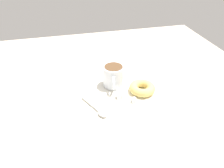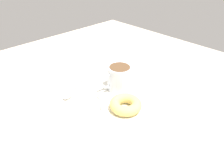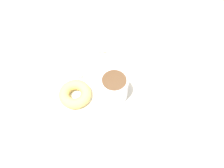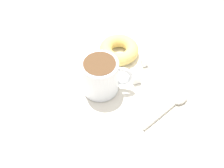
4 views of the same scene
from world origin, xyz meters
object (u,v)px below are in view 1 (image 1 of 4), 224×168
Objects in this scene: donut at (142,88)px; sugar_cube_extra at (118,95)px; sugar_cube at (134,100)px; coffee_cup at (114,76)px; spoon at (99,111)px.

donut is 5.18× the size of sugar_cube_extra.
sugar_cube_extra reaches higher than sugar_cube.
sugar_cube_extra is (0.42, 7.95, -3.21)cm from coffee_cup.
spoon is 10.03cm from sugar_cube_extra.
sugar_cube is at bearing 110.03° from coffee_cup.
coffee_cup is 5.96× the size of sugar_cube_extra.
sugar_cube is at bearing 143.16° from sugar_cube_extra.
coffee_cup is 0.88× the size of spoon.
donut is 6.40× the size of sugar_cube.
donut is at bearing -170.85° from sugar_cube_extra.
sugar_cube is at bearing -168.49° from spoon.
sugar_cube_extra is at bearing 9.15° from donut.
sugar_cube reaches higher than spoon.
sugar_cube_extra is at bearing 86.98° from coffee_cup.
coffee_cup is 8.58cm from sugar_cube_extra.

